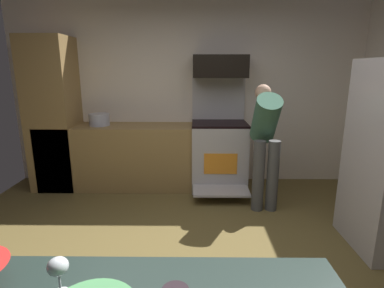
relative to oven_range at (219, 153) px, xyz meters
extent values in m
cube|color=brown|center=(-0.42, -1.97, -0.52)|extent=(5.20, 4.80, 0.02)
cube|color=silver|center=(-0.42, 0.37, 0.79)|extent=(5.20, 0.12, 2.60)
cube|color=olive|center=(-1.32, 0.01, -0.06)|extent=(2.40, 0.60, 0.90)
cube|color=olive|center=(-2.32, 0.01, 0.54)|extent=(0.60, 0.60, 2.10)
cube|color=#BAB4B7|center=(0.00, -0.01, -0.05)|extent=(0.76, 0.64, 0.92)
cube|color=black|center=(0.00, -0.01, 0.42)|extent=(0.76, 0.64, 0.03)
cube|color=#BAB4B7|center=(0.00, 0.28, 0.74)|extent=(0.76, 0.06, 0.61)
cube|color=orange|center=(0.00, -0.33, -0.06)|extent=(0.44, 0.01, 0.28)
cube|color=#BAB4B7|center=(0.00, -0.51, -0.37)|extent=(0.72, 0.37, 0.03)
cube|color=black|center=(0.00, 0.09, 1.19)|extent=(0.74, 0.38, 0.30)
cylinder|color=#4E4E4E|center=(0.42, -0.75, -0.08)|extent=(0.14, 0.14, 0.86)
cylinder|color=#4E4E4E|center=(0.59, -0.75, -0.08)|extent=(0.14, 0.14, 0.86)
cylinder|color=#406F58|center=(0.50, -0.58, 0.58)|extent=(0.30, 0.58, 0.64)
sphere|color=tan|center=(0.50, -0.36, 0.88)|extent=(0.20, 0.20, 0.20)
cylinder|color=silver|center=(-0.81, -3.29, 0.43)|extent=(0.01, 0.01, 0.07)
ellipsoid|color=silver|center=(-0.81, -3.29, 0.50)|extent=(0.07, 0.07, 0.07)
cylinder|color=#B2B4C7|center=(-1.68, 0.01, 0.47)|extent=(0.28, 0.28, 0.17)
camera|label=1|loc=(-0.34, -4.22, 1.17)|focal=28.69mm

